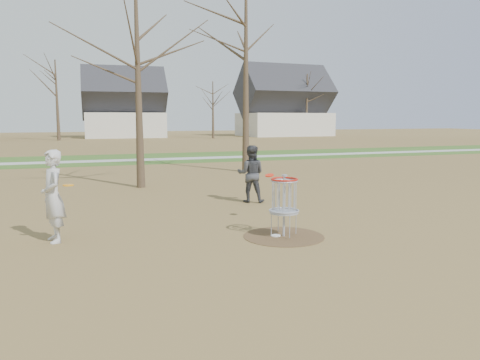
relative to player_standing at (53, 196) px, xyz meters
name	(u,v)px	position (x,y,z in m)	size (l,w,h in m)	color
ground	(284,236)	(4.77, -1.23, -0.98)	(160.00, 160.00, 0.00)	brown
green_band	(146,158)	(4.77, 19.77, -0.97)	(160.00, 8.00, 0.01)	#2D5119
footpath	(149,160)	(4.77, 18.77, -0.96)	(160.00, 1.50, 0.01)	#9E9E99
dirt_circle	(284,236)	(4.77, -1.23, -0.97)	(1.80, 1.80, 0.01)	#47331E
player_standing	(53,196)	(0.00, 0.00, 0.00)	(0.71, 0.47, 1.96)	silver
player_throwing	(251,174)	(5.59, 3.01, -0.09)	(0.86, 0.67, 1.77)	#393A3F
disc_grounded	(276,235)	(4.61, -1.16, -0.96)	(0.22, 0.22, 0.02)	white
discs_in_play	(184,179)	(2.82, 0.04, 0.23)	(4.99, 0.85, 0.12)	red
disc_golf_basket	(284,196)	(4.77, -1.23, -0.07)	(0.64, 0.64, 1.35)	#9EA3AD
bare_trees	(141,88)	(6.55, 34.56, 4.37)	(52.62, 44.98, 9.00)	#382B1E
houses_row	(144,110)	(9.09, 51.33, 2.54)	(56.51, 10.01, 7.26)	silver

